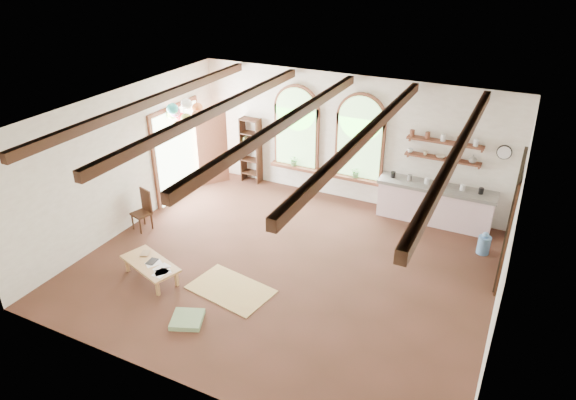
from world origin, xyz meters
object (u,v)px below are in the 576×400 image
Objects in this scene: coffee_table at (150,264)px; kitchen_counter at (435,204)px; balloon_cluster at (184,115)px; side_chair at (143,218)px.

kitchen_counter is at bearing 46.53° from coffee_table.
balloon_cluster is (-5.71, -1.72, 1.85)m from kitchen_counter.
coffee_table is at bearing -68.25° from balloon_cluster.
balloon_cluster is (-1.21, 3.03, 2.00)m from coffee_table.
kitchen_counter is at bearing 28.88° from side_chair.
kitchen_counter is 6.79m from side_chair.
kitchen_counter is 6.24m from balloon_cluster.
coffee_table is at bearing -45.49° from side_chair.
side_chair reaches higher than coffee_table.
coffee_table is 1.47× the size of side_chair.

